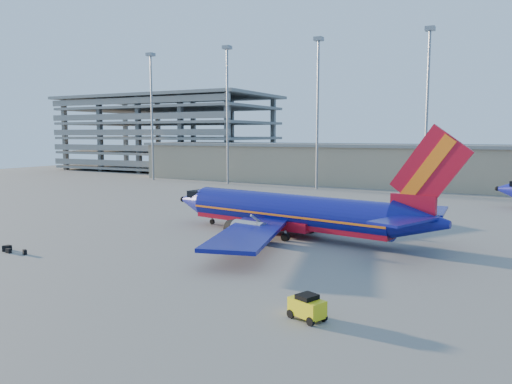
# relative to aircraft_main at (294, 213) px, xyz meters

# --- Properties ---
(ground) EXTENTS (220.00, 220.00, 0.00)m
(ground) POSITION_rel_aircraft_main_xyz_m (-8.96, -2.15, -2.43)
(ground) COLOR slate
(ground) RESTS_ON ground
(terminal_building) EXTENTS (122.00, 16.00, 8.50)m
(terminal_building) POSITION_rel_aircraft_main_xyz_m (1.04, 55.85, 1.88)
(terminal_building) COLOR gray
(terminal_building) RESTS_ON ground
(parking_garage) EXTENTS (62.00, 32.00, 21.40)m
(parking_garage) POSITION_rel_aircraft_main_xyz_m (-70.96, 71.90, 9.30)
(parking_garage) COLOR slate
(parking_garage) RESTS_ON ground
(light_mast_row) EXTENTS (101.60, 1.60, 28.65)m
(light_mast_row) POSITION_rel_aircraft_main_xyz_m (-3.96, 43.85, 15.12)
(light_mast_row) COLOR gray
(light_mast_row) RESTS_ON ground
(aircraft_main) EXTENTS (33.46, 31.93, 11.39)m
(aircraft_main) POSITION_rel_aircraft_main_xyz_m (0.00, 0.00, 0.00)
(aircraft_main) COLOR navy
(aircraft_main) RESTS_ON ground
(baggage_tug) EXTENTS (2.38, 1.93, 1.48)m
(baggage_tug) POSITION_rel_aircraft_main_xyz_m (9.93, -21.26, -1.66)
(baggage_tug) COLOR yellow
(baggage_tug) RESTS_ON ground
(luggage_pile) EXTENTS (3.40, 1.14, 0.55)m
(luggage_pile) POSITION_rel_aircraft_main_xyz_m (-19.82, -18.19, -2.20)
(luggage_pile) COLOR black
(luggage_pile) RESTS_ON ground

